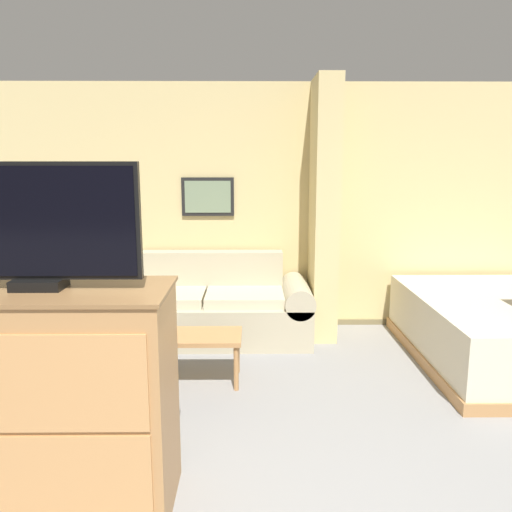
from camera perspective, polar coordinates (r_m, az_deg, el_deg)
wall_back at (r=5.43m, az=3.67°, el=5.48°), size 7.51×0.16×2.60m
wall_partition_pillar at (r=5.10m, az=7.75°, el=5.14°), size 0.24×0.62×2.60m
couch at (r=5.15m, az=-5.69°, el=-5.97°), size 2.13×0.84×0.86m
coffee_table at (r=4.15m, az=-6.62°, el=-9.60°), size 0.71×0.42×0.40m
side_table at (r=5.33m, az=-19.02°, el=-4.05°), size 0.48×0.48×0.57m
table_lamp at (r=5.25m, az=-19.27°, el=0.03°), size 0.33×0.33×0.43m
tv_dresser at (r=2.83m, az=-22.60°, el=-15.09°), size 1.26×0.57×1.17m
tv at (r=2.59m, az=-23.99°, el=3.18°), size 1.00×0.16×0.61m
bed at (r=5.08m, az=26.55°, el=-7.52°), size 1.59×2.03×0.58m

